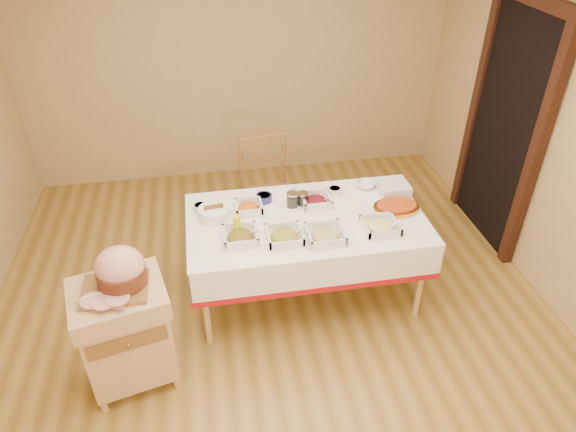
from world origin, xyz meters
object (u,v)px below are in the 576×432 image
Objects in this scene: dining_table at (306,235)px; bread_basket at (214,213)px; brass_platter at (396,207)px; butcher_cart at (126,331)px; ham_on_board at (120,271)px; preserve_jar_left at (292,200)px; preserve_jar_right at (303,199)px; dining_chair at (267,194)px; mustard_bottle at (237,223)px; plate_stack at (393,188)px.

bread_basket reaches higher than dining_table.
bread_basket is 1.42m from brass_platter.
ham_on_board is (0.04, 0.03, 0.48)m from butcher_cart.
preserve_jar_left reaches higher than bread_basket.
ham_on_board is at bearing -154.46° from dining_table.
brass_platter is at bearing 16.91° from ham_on_board.
preserve_jar_left is at bearing 5.38° from bread_basket.
preserve_jar_left is 1.11× the size of preserve_jar_right.
preserve_jar_left reaches higher than preserve_jar_right.
dining_chair is 4.26× the size of bread_basket.
dining_chair is at bearing 68.25° from mustard_bottle.
mustard_bottle is at bearing -149.50° from preserve_jar_left.
dining_chair is 5.86× the size of mustard_bottle.
dining_chair reaches higher than preserve_jar_left.
dining_table is 10.34× the size of mustard_bottle.
ham_on_board is 3.50× the size of preserve_jar_left.
dining_table is 4.28× the size of ham_on_board.
mustard_bottle is at bearing -111.75° from dining_chair.
dining_table is 0.29m from preserve_jar_right.
brass_platter is (0.92, -0.77, 0.25)m from dining_chair.
butcher_cart is at bearing -157.06° from plate_stack.
butcher_cart is 2.22× the size of brass_platter.
plate_stack reaches higher than dining_table.
plate_stack is (0.78, 0.24, 0.21)m from dining_table.
butcher_cart is at bearing -147.98° from preserve_jar_right.
dining_table is 1.48m from ham_on_board.
plate_stack is at bearing 3.74° from preserve_jar_right.
preserve_jar_right is at bearing 32.02° from butcher_cart.
mustard_bottle reaches higher than dining_table.
preserve_jar_right is at bearing -176.26° from plate_stack.
ham_on_board reaches higher than brass_platter.
ham_on_board reaches higher than preserve_jar_left.
preserve_jar_right is at bearing 6.59° from preserve_jar_left.
brass_platter is at bearing -40.19° from dining_chair.
brass_platter is at bearing -103.17° from plate_stack.
bread_basket is (-0.15, 0.22, -0.03)m from mustard_bottle.
preserve_jar_right is (0.09, 0.01, -0.01)m from preserve_jar_left.
butcher_cart is at bearing -129.88° from bread_basket.
mustard_bottle is at bearing -165.78° from plate_stack.
brass_platter reaches higher than dining_table.
brass_platter is at bearing -15.82° from preserve_jar_right.
dining_table is at bearing -75.68° from dining_chair.
preserve_jar_right is (1.36, 0.85, 0.34)m from butcher_cart.
bread_basket reaches higher than brass_platter.
butcher_cart is 3.39× the size of bread_basket.
preserve_jar_left reaches higher than butcher_cart.
bread_basket is 1.47m from plate_stack.
preserve_jar_right is at bearing 27.23° from mustard_bottle.
butcher_cart is at bearing -144.96° from mustard_bottle.
plate_stack is 0.26m from brass_platter.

